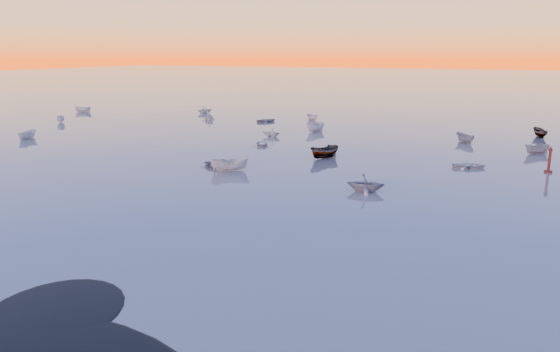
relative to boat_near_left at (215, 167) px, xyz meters
The scene contains 5 objects.
ground 66.57m from the boat_near_left, 83.99° to the left, with size 600.00×600.00×0.00m, color slate.
moored_fleet 20.43m from the boat_near_left, 70.04° to the left, with size 124.00×58.00×1.20m, color silver, non-canonical shape.
boat_near_left is the anchor object (origin of this frame).
boat_near_center 2.69m from the boat_near_left, 23.58° to the right, with size 4.28×1.81×1.48m, color silver.
channel_marker 36.20m from the boat_near_left, 19.27° to the left, with size 0.83×0.83×2.94m.
Camera 1 is at (23.78, -18.13, 12.72)m, focal length 35.00 mm.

